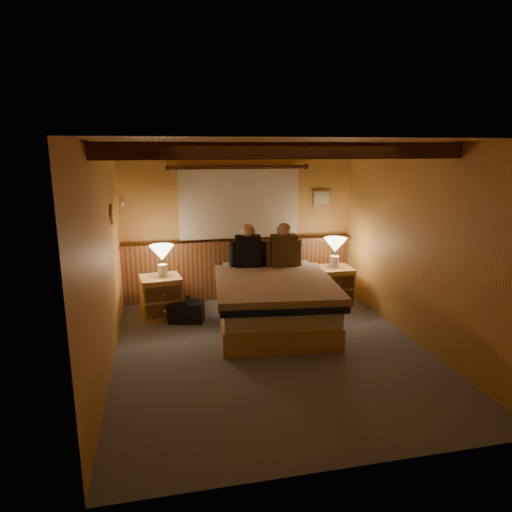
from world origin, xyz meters
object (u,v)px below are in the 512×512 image
object	(u,v)px
bed	(274,301)
nightstand_right	(334,286)
duffel_bag	(186,311)
lamp_right	(335,247)
nightstand_left	(161,297)
person_right	(284,248)
lamp_left	(162,255)
person_left	(248,249)

from	to	relation	value
bed	nightstand_right	world-z (taller)	bed
duffel_bag	lamp_right	bearing A→B (deg)	21.55
nightstand_left	person_right	bearing A→B (deg)	-8.84
nightstand_left	lamp_left	distance (m)	0.61
bed	nightstand_right	bearing A→B (deg)	37.17
person_right	person_left	bearing A→B (deg)	175.65
nightstand_left	person_right	xyz separation A→B (m)	(1.77, -0.02, 0.62)
nightstand_right	lamp_left	world-z (taller)	lamp_left
nightstand_right	person_right	world-z (taller)	person_right
bed	duffel_bag	size ratio (longest dim) A/B	4.01
bed	person_right	bearing A→B (deg)	69.55
nightstand_left	person_left	xyz separation A→B (m)	(1.25, 0.06, 0.62)
lamp_right	person_left	distance (m)	1.34
nightstand_left	person_right	distance (m)	1.88
person_right	bed	bearing A→B (deg)	-112.18
nightstand_left	duffel_bag	xyz separation A→B (m)	(0.33, -0.23, -0.15)
nightstand_left	duffel_bag	bearing A→B (deg)	-43.40
bed	duffel_bag	xyz separation A→B (m)	(-1.14, 0.40, -0.20)
bed	lamp_right	bearing A→B (deg)	38.01
lamp_right	person_left	bearing A→B (deg)	-179.40
lamp_left	person_right	distance (m)	1.73
person_left	person_right	bearing A→B (deg)	-0.93
lamp_right	bed	bearing A→B (deg)	-148.28
person_right	nightstand_right	bearing A→B (deg)	9.12
nightstand_left	nightstand_right	xyz separation A→B (m)	(2.58, 0.04, -0.01)
lamp_left	nightstand_right	bearing A→B (deg)	0.49
lamp_right	duffel_bag	xyz separation A→B (m)	(-2.27, -0.30, -0.74)
lamp_right	person_left	world-z (taller)	person_left
lamp_right	person_right	distance (m)	0.83
nightstand_left	lamp_left	world-z (taller)	lamp_left
duffel_bag	person_right	bearing A→B (deg)	22.16
lamp_left	lamp_right	size ratio (longest dim) A/B	0.98
bed	person_left	distance (m)	0.92
lamp_right	duffel_bag	world-z (taller)	lamp_right
nightstand_right	duffel_bag	bearing A→B (deg)	-171.68
nightstand_right	person_right	bearing A→B (deg)	-174.03
nightstand_right	lamp_left	distance (m)	2.62
bed	nightstand_right	size ratio (longest dim) A/B	3.65
bed	nightstand_right	xyz separation A→B (m)	(1.12, 0.67, -0.06)
nightstand_right	person_left	world-z (taller)	person_left
bed	nightstand_left	distance (m)	1.59
bed	duffel_bag	distance (m)	1.22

